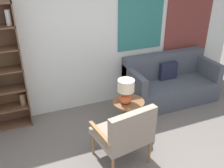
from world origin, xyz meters
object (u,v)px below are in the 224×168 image
(table_lamp, at_px, (126,90))
(couch, at_px, (169,84))
(armchair, at_px, (126,132))
(side_table, at_px, (128,105))

(table_lamp, bearing_deg, couch, 28.12)
(couch, height_order, table_lamp, table_lamp)
(couch, xyz_separation_m, table_lamp, (-1.26, -0.67, 0.45))
(armchair, height_order, couch, armchair)
(table_lamp, bearing_deg, side_table, 26.43)
(armchair, distance_m, table_lamp, 0.72)
(couch, distance_m, side_table, 1.36)
(armchair, xyz_separation_m, couch, (1.54, 1.28, -0.19))
(armchair, xyz_separation_m, table_lamp, (0.28, 0.61, 0.26))
(couch, bearing_deg, armchair, -140.11)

